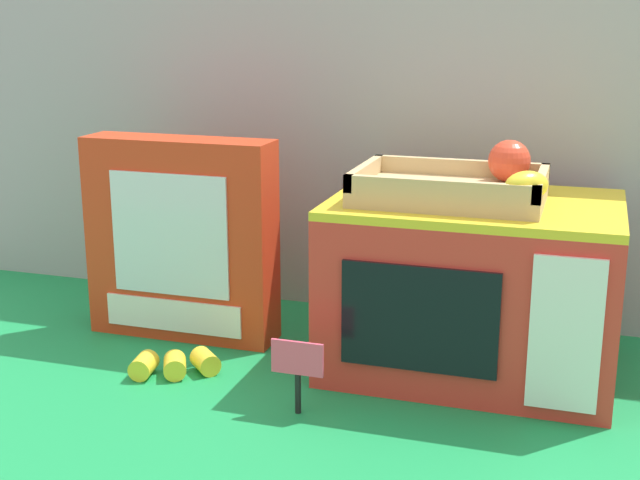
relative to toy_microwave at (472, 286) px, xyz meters
The scene contains 7 objects.
ground_plane 0.25m from the toy_microwave, behind, with size 1.70×1.70×0.00m, color #198C47.
display_back_panel 0.35m from the toy_microwave, 133.82° to the left, with size 1.61×0.03×0.60m, color #A0A3A8.
toy_microwave is the anchor object (origin of this frame).
food_groups_crate 0.15m from the toy_microwave, 146.31° to the right, with size 0.27×0.19×0.08m.
cookie_set_box 0.46m from the toy_microwave, behind, with size 0.30×0.08×0.32m.
price_sign 0.30m from the toy_microwave, 130.90° to the right, with size 0.07×0.01×0.10m.
loose_toy_banana 0.44m from the toy_microwave, 158.60° to the right, with size 0.12×0.09×0.03m.
Camera 1 is at (0.36, -1.17, 0.51)m, focal length 48.60 mm.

